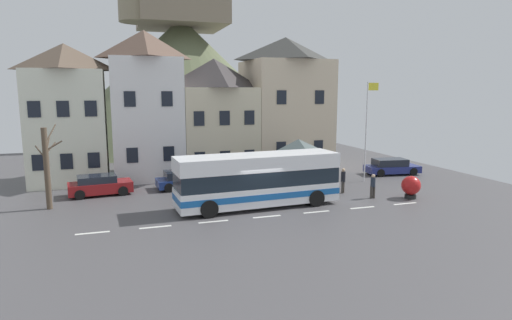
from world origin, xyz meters
The scene contains 18 objects.
ground_plane centered at (0.00, 0.00, -0.03)m, with size 40.00×60.00×0.07m.
townhouse_00 centered at (-11.07, 11.79, 5.13)m, with size 5.33×5.65×10.26m.
townhouse_01 centered at (-5.35, 11.83, 5.71)m, with size 5.23×5.72×11.43m.
townhouse_02 centered at (0.25, 12.48, 4.74)m, with size 5.93×7.03×9.47m.
townhouse_03 centered at (6.55, 12.38, 5.70)m, with size 6.62×6.82×11.40m.
hilltop_castle centered at (0.74, 34.02, 8.63)m, with size 33.77×33.77×23.16m.
transit_bus centered at (0.16, 0.54, 1.59)m, with size 9.87×3.07×3.15m.
bus_shelter centered at (4.29, 4.12, 2.95)m, with size 3.60×3.60×3.54m.
parked_car_00 centered at (4.90, 6.96, 0.69)m, with size 4.61×2.04×1.42m.
parked_car_01 centered at (-8.91, 6.57, 0.66)m, with size 4.19×2.25×1.33m.
parked_car_02 centered at (-3.31, 6.85, 0.63)m, with size 3.95×2.17×1.27m.
parked_car_03 centered at (13.83, 6.78, 0.64)m, with size 4.55×2.37×1.30m.
pedestrian_00 centered at (6.72, 2.10, 0.96)m, with size 0.30×0.30×1.70m.
pedestrian_01 centered at (7.84, 0.25, 0.85)m, with size 0.35×0.30×1.58m.
public_bench centered at (5.52, 5.85, 0.47)m, with size 1.49×0.48×0.87m.
flagpole centered at (10.23, 4.96, 4.32)m, with size 0.95×0.10×7.50m.
harbour_buoy centered at (10.15, -0.53, 0.81)m, with size 1.21×1.21×1.46m.
bare_tree_00 centered at (-11.59, 3.88, 2.49)m, with size 1.44×1.41×4.90m.
Camera 1 is at (-7.60, -23.15, 6.84)m, focal length 30.23 mm.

